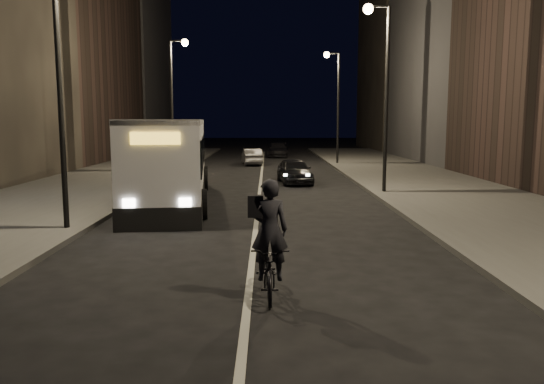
{
  "coord_description": "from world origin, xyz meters",
  "views": [
    {
      "loc": [
        0.37,
        -11.51,
        3.31
      ],
      "look_at": [
        0.48,
        1.88,
        1.5
      ],
      "focal_mm": 35.0,
      "sensor_mm": 36.0,
      "label": 1
    }
  ],
  "objects_px": {
    "car_near": "(295,171)",
    "car_mid": "(252,157)",
    "streetlight_left_far": "(176,87)",
    "streetlight_right_far": "(335,92)",
    "cyclist_on_bicycle": "(269,258)",
    "streetlight_left_near": "(67,48)",
    "city_bus": "(171,157)",
    "streetlight_right_mid": "(381,73)",
    "car_far": "(278,150)"
  },
  "relations": [
    {
      "from": "car_near",
      "to": "car_mid",
      "type": "distance_m",
      "value": 12.14
    },
    {
      "from": "streetlight_left_far",
      "to": "car_mid",
      "type": "relative_size",
      "value": 2.19
    },
    {
      "from": "streetlight_left_far",
      "to": "streetlight_right_far",
      "type": "bearing_deg",
      "value": 29.36
    },
    {
      "from": "cyclist_on_bicycle",
      "to": "streetlight_right_far",
      "type": "bearing_deg",
      "value": 78.87
    },
    {
      "from": "car_near",
      "to": "streetlight_left_near",
      "type": "bearing_deg",
      "value": -126.13
    },
    {
      "from": "streetlight_left_near",
      "to": "city_bus",
      "type": "relative_size",
      "value": 0.64
    },
    {
      "from": "streetlight_right_mid",
      "to": "car_mid",
      "type": "height_order",
      "value": "streetlight_right_mid"
    },
    {
      "from": "car_far",
      "to": "streetlight_left_far",
      "type": "bearing_deg",
      "value": -111.56
    },
    {
      "from": "streetlight_right_mid",
      "to": "car_mid",
      "type": "bearing_deg",
      "value": 110.68
    },
    {
      "from": "city_bus",
      "to": "car_near",
      "type": "height_order",
      "value": "city_bus"
    },
    {
      "from": "streetlight_right_mid",
      "to": "streetlight_left_far",
      "type": "height_order",
      "value": "same"
    },
    {
      "from": "streetlight_right_mid",
      "to": "streetlight_right_far",
      "type": "xyz_separation_m",
      "value": [
        0.0,
        16.0,
        0.0
      ]
    },
    {
      "from": "streetlight_left_far",
      "to": "cyclist_on_bicycle",
      "type": "height_order",
      "value": "streetlight_left_far"
    },
    {
      "from": "streetlight_left_near",
      "to": "car_mid",
      "type": "distance_m",
      "value": 25.12
    },
    {
      "from": "streetlight_left_far",
      "to": "cyclist_on_bicycle",
      "type": "distance_m",
      "value": 24.96
    },
    {
      "from": "streetlight_right_far",
      "to": "car_mid",
      "type": "bearing_deg",
      "value": 177.68
    },
    {
      "from": "car_near",
      "to": "car_mid",
      "type": "height_order",
      "value": "car_near"
    },
    {
      "from": "city_bus",
      "to": "streetlight_left_far",
      "type": "bearing_deg",
      "value": 92.16
    },
    {
      "from": "streetlight_left_near",
      "to": "car_far",
      "type": "bearing_deg",
      "value": 78.51
    },
    {
      "from": "cyclist_on_bicycle",
      "to": "city_bus",
      "type": "bearing_deg",
      "value": 106.49
    },
    {
      "from": "streetlight_right_mid",
      "to": "car_near",
      "type": "relative_size",
      "value": 2.07
    },
    {
      "from": "city_bus",
      "to": "streetlight_right_far",
      "type": "bearing_deg",
      "value": 56.99
    },
    {
      "from": "car_near",
      "to": "car_mid",
      "type": "xyz_separation_m",
      "value": [
        -2.6,
        11.86,
        -0.06
      ]
    },
    {
      "from": "streetlight_left_near",
      "to": "streetlight_left_far",
      "type": "distance_m",
      "value": 18.0
    },
    {
      "from": "streetlight_right_far",
      "to": "car_far",
      "type": "distance_m",
      "value": 10.87
    },
    {
      "from": "streetlight_left_near",
      "to": "car_far",
      "type": "height_order",
      "value": "streetlight_left_near"
    },
    {
      "from": "streetlight_left_near",
      "to": "cyclist_on_bicycle",
      "type": "relative_size",
      "value": 3.58
    },
    {
      "from": "streetlight_left_near",
      "to": "car_mid",
      "type": "xyz_separation_m",
      "value": [
        4.53,
        24.25,
        -4.75
      ]
    },
    {
      "from": "streetlight_left_far",
      "to": "streetlight_left_near",
      "type": "bearing_deg",
      "value": -90.0
    },
    {
      "from": "streetlight_left_near",
      "to": "streetlight_left_far",
      "type": "xyz_separation_m",
      "value": [
        0.0,
        18.0,
        0.0
      ]
    },
    {
      "from": "cyclist_on_bicycle",
      "to": "car_mid",
      "type": "height_order",
      "value": "cyclist_on_bicycle"
    },
    {
      "from": "cyclist_on_bicycle",
      "to": "car_near",
      "type": "xyz_separation_m",
      "value": [
        1.4,
        18.24,
        -0.09
      ]
    },
    {
      "from": "cyclist_on_bicycle",
      "to": "streetlight_left_near",
      "type": "bearing_deg",
      "value": 132.66
    },
    {
      "from": "streetlight_left_far",
      "to": "car_far",
      "type": "bearing_deg",
      "value": 65.87
    },
    {
      "from": "streetlight_left_near",
      "to": "car_near",
      "type": "height_order",
      "value": "streetlight_left_near"
    },
    {
      "from": "streetlight_left_near",
      "to": "streetlight_left_far",
      "type": "height_order",
      "value": "same"
    },
    {
      "from": "car_far",
      "to": "city_bus",
      "type": "bearing_deg",
      "value": -97.98
    },
    {
      "from": "streetlight_right_far",
      "to": "streetlight_left_near",
      "type": "relative_size",
      "value": 1.0
    },
    {
      "from": "streetlight_right_far",
      "to": "city_bus",
      "type": "relative_size",
      "value": 0.64
    },
    {
      "from": "city_bus",
      "to": "car_mid",
      "type": "xyz_separation_m",
      "value": [
        2.8,
        17.96,
        -1.21
      ]
    },
    {
      "from": "car_near",
      "to": "car_mid",
      "type": "relative_size",
      "value": 1.06
    },
    {
      "from": "cyclist_on_bicycle",
      "to": "car_near",
      "type": "distance_m",
      "value": 18.29
    },
    {
      "from": "streetlight_left_near",
      "to": "car_near",
      "type": "bearing_deg",
      "value": 60.06
    },
    {
      "from": "streetlight_right_far",
      "to": "car_near",
      "type": "height_order",
      "value": "streetlight_right_far"
    },
    {
      "from": "streetlight_right_far",
      "to": "streetlight_left_near",
      "type": "bearing_deg",
      "value": -113.96
    },
    {
      "from": "streetlight_right_mid",
      "to": "city_bus",
      "type": "relative_size",
      "value": 0.64
    },
    {
      "from": "streetlight_right_mid",
      "to": "car_far",
      "type": "bearing_deg",
      "value": 99.02
    },
    {
      "from": "car_near",
      "to": "car_far",
      "type": "xyz_separation_m",
      "value": [
        -0.43,
        20.57,
        -0.02
      ]
    },
    {
      "from": "streetlight_left_far",
      "to": "city_bus",
      "type": "distance_m",
      "value": 12.36
    },
    {
      "from": "streetlight_left_far",
      "to": "car_near",
      "type": "xyz_separation_m",
      "value": [
        7.13,
        -5.61,
        -4.69
      ]
    }
  ]
}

